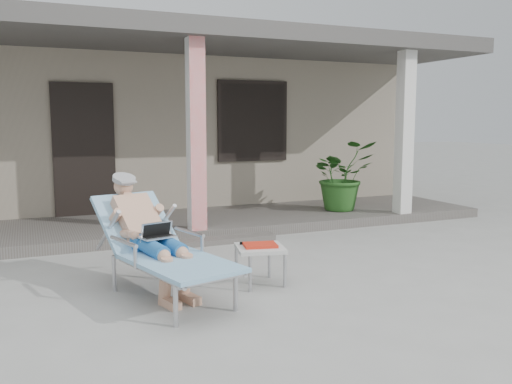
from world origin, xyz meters
name	(u,v)px	position (x,y,z in m)	size (l,w,h in m)	color
ground	(258,281)	(0.00, 0.00, 0.00)	(60.00, 60.00, 0.00)	#9E9E99
house	(136,120)	(0.00, 6.50, 1.67)	(10.40, 5.40, 3.30)	gray
porch_deck	(181,224)	(0.00, 3.00, 0.07)	(10.00, 2.00, 0.15)	#605B56
porch_overhang	(179,43)	(0.00, 2.95, 2.79)	(10.00, 2.30, 2.85)	silver
porch_step	(204,242)	(0.00, 1.85, 0.04)	(2.00, 0.30, 0.07)	#605B56
lounger	(154,217)	(-1.06, 0.04, 0.74)	(1.14, 1.91, 1.20)	#B7B7BC
side_table	(260,250)	(-0.02, -0.10, 0.36)	(0.56, 0.56, 0.42)	beige
potted_palm	(342,175)	(2.75, 2.81, 0.74)	(1.06, 0.92, 1.18)	#26591E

